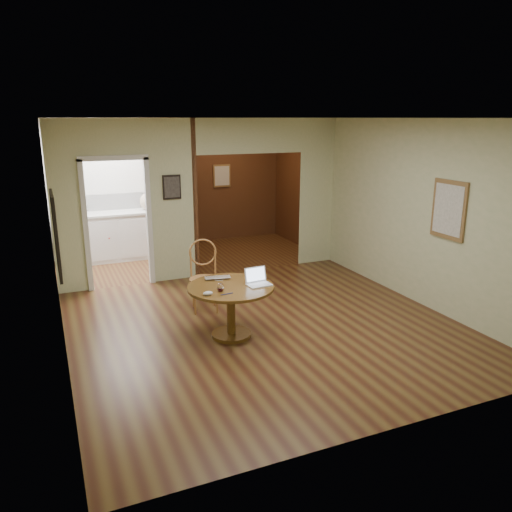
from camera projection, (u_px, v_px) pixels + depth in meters
name	position (u px, v px, depth m)	size (l,w,h in m)	color
floor	(267.00, 327.00, 6.66)	(5.00, 5.00, 0.00)	#3F1E12
room_shell	(171.00, 200.00, 8.88)	(5.20, 7.50, 5.00)	white
dining_table	(231.00, 299.00, 6.27)	(1.09, 1.09, 0.68)	brown
chair	(204.00, 271.00, 7.17)	(0.52, 0.52, 1.03)	#AB643C
open_laptop	(257.00, 279.00, 6.28)	(0.30, 0.27, 0.20)	silver
closed_laptop	(218.00, 279.00, 6.44)	(0.33, 0.21, 0.03)	#B4B4B9
mouse	(208.00, 293.00, 5.88)	(0.12, 0.07, 0.05)	silver
wine_glass	(220.00, 287.00, 6.02)	(0.09, 0.09, 0.10)	white
pen	(227.00, 294.00, 5.92)	(0.01, 0.01, 0.16)	navy
kitchen_cabinet	(115.00, 236.00, 9.74)	(2.06, 0.60, 0.94)	silver
grocery_bag	(148.00, 201.00, 9.83)	(0.33, 0.28, 0.33)	tan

